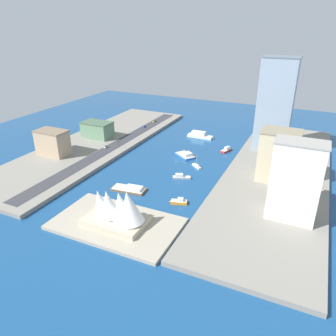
% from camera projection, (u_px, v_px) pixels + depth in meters
% --- Properties ---
extents(ground_plane, '(440.00, 440.00, 0.00)m').
position_uv_depth(ground_plane, '(176.00, 159.00, 265.03)').
color(ground_plane, navy).
extents(quay_west, '(70.00, 240.00, 2.85)m').
position_uv_depth(quay_west, '(276.00, 175.00, 233.78)').
color(quay_west, gray).
rests_on(quay_west, ground_plane).
extents(quay_east, '(70.00, 240.00, 2.85)m').
position_uv_depth(quay_east, '(97.00, 143.00, 295.10)').
color(quay_east, gray).
rests_on(quay_east, ground_plane).
extents(peninsula_point, '(70.03, 41.22, 2.00)m').
position_uv_depth(peninsula_point, '(116.00, 224.00, 178.23)').
color(peninsula_point, '#A89E89').
rests_on(peninsula_point, ground_plane).
extents(road_strip, '(12.11, 228.00, 0.15)m').
position_uv_depth(road_strip, '(115.00, 145.00, 286.80)').
color(road_strip, '#38383D').
rests_on(road_strip, quay_east).
extents(yacht_sleek_gray, '(13.90, 8.43, 3.72)m').
position_uv_depth(yacht_sleek_gray, '(181.00, 177.00, 231.42)').
color(yacht_sleek_gray, '#999EA3').
rests_on(yacht_sleek_gray, ground_plane).
extents(catamaran_blue, '(20.32, 18.48, 4.39)m').
position_uv_depth(catamaran_blue, '(186.00, 155.00, 269.05)').
color(catamaran_blue, blue).
rests_on(catamaran_blue, ground_plane).
extents(sailboat_small_white, '(9.93, 8.60, 9.67)m').
position_uv_depth(sailboat_small_white, '(197.00, 166.00, 249.97)').
color(sailboat_small_white, white).
rests_on(sailboat_small_white, ground_plane).
extents(ferry_white_commuter, '(26.59, 7.39, 6.22)m').
position_uv_depth(ferry_white_commuter, '(200.00, 135.00, 313.22)').
color(ferry_white_commuter, silver).
rests_on(ferry_white_commuter, ground_plane).
extents(water_taxi_orange, '(11.75, 7.33, 3.66)m').
position_uv_depth(water_taxi_orange, '(179.00, 202.00, 199.67)').
color(water_taxi_orange, orange).
rests_on(water_taxi_orange, ground_plane).
extents(barge_flat_brown, '(24.38, 11.76, 3.34)m').
position_uv_depth(barge_flat_brown, '(130.00, 189.00, 214.70)').
color(barge_flat_brown, brown).
rests_on(barge_flat_brown, ground_plane).
extents(tugboat_red, '(8.02, 12.73, 4.08)m').
position_uv_depth(tugboat_red, '(226.00, 150.00, 279.86)').
color(tugboat_red, red).
rests_on(tugboat_red, ground_plane).
extents(office_block_beige, '(25.91, 20.68, 35.49)m').
position_uv_depth(office_block_beige, '(278.00, 156.00, 217.32)').
color(office_block_beige, '#C6B793').
rests_on(office_block_beige, quay_west).
extents(tower_tall_glass, '(28.81, 18.78, 76.48)m').
position_uv_depth(tower_tall_glass, '(275.00, 105.00, 262.06)').
color(tower_tall_glass, '#8C9EB2').
rests_on(tower_tall_glass, quay_west).
extents(apartment_midrise_tan, '(25.85, 16.10, 20.64)m').
position_uv_depth(apartment_midrise_tan, '(53.00, 143.00, 262.70)').
color(apartment_midrise_tan, tan).
rests_on(apartment_midrise_tan, quay_east).
extents(terminal_long_green, '(28.11, 17.76, 14.89)m').
position_uv_depth(terminal_long_green, '(97.00, 130.00, 303.61)').
color(terminal_long_green, slate).
rests_on(terminal_long_green, quay_east).
extents(hotel_broad_white, '(26.63, 15.40, 45.39)m').
position_uv_depth(hotel_broad_white, '(295.00, 181.00, 171.38)').
color(hotel_broad_white, silver).
rests_on(hotel_broad_white, quay_west).
extents(taxi_yellow_cab, '(1.80, 5.04, 1.72)m').
position_uv_depth(taxi_yellow_cab, '(154.00, 121.00, 353.11)').
color(taxi_yellow_cab, black).
rests_on(taxi_yellow_cab, road_strip).
extents(hatchback_blue, '(2.12, 4.68, 1.48)m').
position_uv_depth(hatchback_blue, '(144.00, 127.00, 334.88)').
color(hatchback_blue, black).
rests_on(hatchback_blue, road_strip).
extents(van_white, '(2.21, 4.65, 1.58)m').
position_uv_depth(van_white, '(106.00, 147.00, 280.34)').
color(van_white, black).
rests_on(van_white, road_strip).
extents(traffic_light_waterfront, '(0.36, 0.36, 6.50)m').
position_uv_depth(traffic_light_waterfront, '(119.00, 143.00, 278.86)').
color(traffic_light_waterfront, black).
rests_on(traffic_light_waterfront, quay_east).
extents(opera_landmark, '(34.59, 22.31, 22.00)m').
position_uv_depth(opera_landmark, '(118.00, 209.00, 173.29)').
color(opera_landmark, '#BCAD93').
rests_on(opera_landmark, peninsula_point).
extents(park_tree_cluster, '(10.22, 14.03, 9.73)m').
position_uv_depth(park_tree_cluster, '(266.00, 149.00, 261.68)').
color(park_tree_cluster, brown).
rests_on(park_tree_cluster, quay_west).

